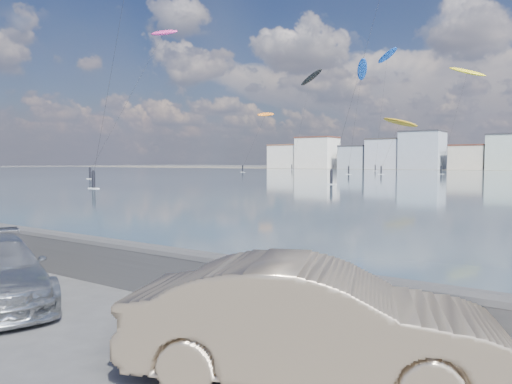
# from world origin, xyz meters

# --- Properties ---
(ground) EXTENTS (700.00, 700.00, 0.00)m
(ground) POSITION_xyz_m (0.00, 0.00, 0.00)
(ground) COLOR #333335
(ground) RESTS_ON ground
(seawall) EXTENTS (400.00, 0.36, 1.08)m
(seawall) POSITION_xyz_m (0.00, 2.70, 0.58)
(seawall) COLOR #28282B
(seawall) RESTS_ON ground
(car_champagne) EXTENTS (5.07, 3.44, 1.58)m
(car_champagne) POSITION_xyz_m (4.13, 0.86, 0.79)
(car_champagne) COLOR tan
(car_champagne) RESTS_ON ground
(kitesurfer_5) EXTENTS (3.11, 17.34, 18.15)m
(kitesurfer_5) POSITION_xyz_m (-76.55, 117.41, 16.56)
(kitesurfer_5) COLOR orange
(kitesurfer_5) RESTS_ON ground
(kitesurfer_7) EXTENTS (10.95, 17.13, 14.89)m
(kitesurfer_7) POSITION_xyz_m (-36.18, 117.76, 12.60)
(kitesurfer_7) COLOR #BF8C19
(kitesurfer_7) RESTS_ON ground
(kitesurfer_8) EXTENTS (10.15, 12.82, 37.17)m
(kitesurfer_8) POSITION_xyz_m (-84.16, 158.34, 33.65)
(kitesurfer_8) COLOR black
(kitesurfer_8) RESTS_ON ground
(kitesurfer_9) EXTENTS (7.20, 19.37, 28.76)m
(kitesurfer_9) POSITION_xyz_m (-45.15, 114.83, 25.80)
(kitesurfer_9) COLOR blue
(kitesurfer_9) RESTS_ON ground
(kitesurfer_11) EXTENTS (8.58, 14.53, 40.26)m
(kitesurfer_11) POSITION_xyz_m (-53.88, 154.74, 37.00)
(kitesurfer_11) COLOR blue
(kitesurfer_11) RESTS_ON ground
(kitesurfer_12) EXTENTS (7.79, 15.99, 27.70)m
(kitesurfer_12) POSITION_xyz_m (-60.49, 60.69, 25.83)
(kitesurfer_12) COLOR #E5338C
(kitesurfer_12) RESTS_ON ground
(kitesurfer_14) EXTENTS (8.85, 13.47, 26.67)m
(kitesurfer_14) POSITION_xyz_m (-22.23, 124.84, 24.35)
(kitesurfer_14) COLOR yellow
(kitesurfer_14) RESTS_ON ground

